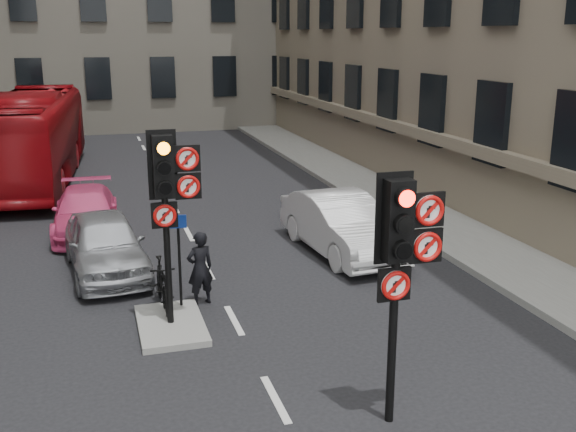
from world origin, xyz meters
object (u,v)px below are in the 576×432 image
signal_far (169,186)px  car_silver (105,244)px  car_pink (86,211)px  motorcyclist (200,268)px  motorcycle (162,284)px  signal_near (403,247)px  info_sign (179,248)px  bus_red (31,137)px  car_white (341,224)px

signal_far → car_silver: (-1.13, 3.45, -2.01)m
car_pink → motorcyclist: motorcyclist is taller
motorcycle → motorcyclist: size_ratio=1.09×
signal_near → signal_far: 4.77m
signal_far → car_pink: (-1.55, 6.93, -2.10)m
signal_far → car_silver: bearing=108.1°
car_silver → info_sign: size_ratio=2.18×
signal_far → car_silver: signal_far is taller
bus_red → motorcycle: bus_red is taller
bus_red → info_sign: (3.60, -13.73, -0.32)m
signal_far → signal_near: bearing=-57.0°
car_white → car_silver: bearing=173.6°
signal_near → motorcyclist: signal_near is taller
bus_red → motorcyclist: bearing=-69.0°
signal_near → info_sign: 5.46m
signal_far → motorcycle: size_ratio=2.15×
signal_near → car_silver: size_ratio=0.88×
car_pink → info_sign: bearing=-72.1°
car_white → motorcyclist: (-3.88, -2.30, 0.03)m
signal_far → info_sign: signal_far is taller
car_pink → motorcyclist: (2.20, -5.92, 0.16)m
motorcycle → info_sign: (0.34, -0.27, 0.82)m
car_silver → motorcycle: size_ratio=2.44×
car_silver → bus_red: (-2.26, 11.02, 0.95)m
car_silver → bus_red: bearing=95.9°
bus_red → signal_near: bearing=-67.7°
motorcycle → car_pink: bearing=103.3°
info_sign → car_pink: bearing=113.7°
signal_near → bus_red: signal_near is taller
signal_near → motorcycle: size_ratio=2.15×
bus_red → info_sign: 14.20m
car_white → motorcyclist: motorcyclist is taller
signal_far → car_silver: size_ratio=0.88×
signal_near → info_sign: bearing=116.7°
signal_near → car_silver: (-3.73, 7.45, -1.89)m
signal_near → signal_far: size_ratio=1.00×
car_silver → car_white: (5.66, -0.14, 0.05)m
motorcycle → motorcyclist: 0.82m
car_pink → bus_red: bus_red is taller
car_silver → car_pink: bearing=91.3°
car_pink → car_white: bearing=-28.8°
car_white → signal_far: bearing=-148.8°
motorcyclist → motorcycle: bearing=-15.5°
car_pink → signal_far: bearing=-75.4°
bus_red → info_sign: bearing=-71.0°
signal_near → bus_red: 19.44m
motorcyclist → signal_far: bearing=41.8°
motorcycle → info_sign: size_ratio=0.90×
car_white → motorcycle: bearing=-158.7°
signal_far → motorcycle: signal_far is taller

